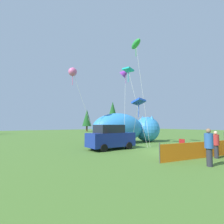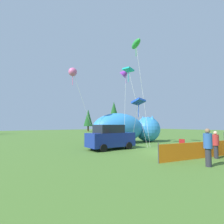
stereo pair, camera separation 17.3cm
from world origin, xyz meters
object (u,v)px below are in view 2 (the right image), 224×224
(kite_teal_diamond, at_px, (129,71))
(kite_blue_box, at_px, (138,102))
(folding_chair, at_px, (181,144))
(kite_pink_octopus, at_px, (73,72))
(inflatable_cat, at_px, (126,129))
(kite_green_fish, at_px, (136,44))
(spectator_in_white_shirt, at_px, (216,143))
(spectator_in_yellow_shirt, at_px, (208,146))
(kite_purple_delta, at_px, (126,72))
(parked_car, at_px, (110,137))

(kite_teal_diamond, distance_m, kite_blue_box, 4.72)
(folding_chair, distance_m, kite_pink_octopus, 11.80)
(inflatable_cat, relative_size, kite_pink_octopus, 1.15)
(kite_blue_box, relative_size, kite_green_fish, 0.40)
(kite_pink_octopus, bearing_deg, kite_teal_diamond, -28.12)
(kite_pink_octopus, bearing_deg, spectator_in_white_shirt, -65.08)
(inflatable_cat, bearing_deg, kite_blue_box, -109.21)
(kite_green_fish, bearing_deg, spectator_in_yellow_shirt, -110.37)
(kite_teal_diamond, bearing_deg, inflatable_cat, 54.17)
(folding_chair, bearing_deg, spectator_in_white_shirt, 63.67)
(kite_blue_box, relative_size, kite_purple_delta, 0.49)
(kite_blue_box, bearing_deg, folding_chair, -39.70)
(spectator_in_white_shirt, bearing_deg, kite_pink_octopus, 114.92)
(spectator_in_yellow_shirt, relative_size, spectator_in_white_shirt, 1.13)
(parked_car, bearing_deg, folding_chair, -41.83)
(kite_green_fish, bearing_deg, spectator_in_white_shirt, -93.51)
(inflatable_cat, bearing_deg, folding_chair, -81.22)
(kite_teal_diamond, relative_size, kite_blue_box, 1.83)
(parked_car, bearing_deg, kite_purple_delta, 33.83)
(spectator_in_yellow_shirt, distance_m, spectator_in_white_shirt, 2.68)
(spectator_in_white_shirt, height_order, kite_pink_octopus, kite_pink_octopus)
(inflatable_cat, relative_size, kite_purple_delta, 1.01)
(kite_teal_diamond, relative_size, kite_purple_delta, 0.90)
(parked_car, relative_size, folding_chair, 4.48)
(kite_teal_diamond, bearing_deg, spectator_in_white_shirt, -89.69)
(parked_car, height_order, spectator_in_white_shirt, parked_car)
(kite_purple_delta, distance_m, kite_green_fish, 3.21)
(spectator_in_white_shirt, bearing_deg, kite_green_fish, 86.49)
(spectator_in_yellow_shirt, xyz_separation_m, spectator_in_white_shirt, (2.58, 0.72, -0.12))
(kite_blue_box, bearing_deg, spectator_in_white_shirt, -75.25)
(parked_car, distance_m, kite_pink_octopus, 7.38)
(inflatable_cat, relative_size, spectator_in_yellow_shirt, 4.60)
(parked_car, height_order, inflatable_cat, inflatable_cat)
(inflatable_cat, height_order, kite_pink_octopus, kite_pink_octopus)
(kite_blue_box, relative_size, kite_pink_octopus, 0.56)
(parked_car, xyz_separation_m, kite_pink_octopus, (-1.97, 3.52, 6.18))
(folding_chair, bearing_deg, kite_green_fish, -85.14)
(folding_chair, distance_m, kite_blue_box, 4.83)
(parked_car, relative_size, kite_teal_diamond, 0.53)
(kite_purple_delta, bearing_deg, folding_chair, -87.78)
(kite_blue_box, distance_m, kite_pink_octopus, 7.19)
(spectator_in_yellow_shirt, distance_m, kite_green_fish, 12.72)
(spectator_in_yellow_shirt, distance_m, kite_teal_diamond, 11.23)
(spectator_in_white_shirt, bearing_deg, parked_car, 112.70)
(kite_green_fish, bearing_deg, inflatable_cat, 68.27)
(kite_teal_diamond, xyz_separation_m, kite_blue_box, (-1.36, -2.71, -3.61))
(parked_car, relative_size, kite_pink_octopus, 0.54)
(inflatable_cat, relative_size, kite_green_fish, 0.82)
(kite_teal_diamond, bearing_deg, kite_green_fish, -50.27)
(spectator_in_yellow_shirt, relative_size, kite_pink_octopus, 0.25)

